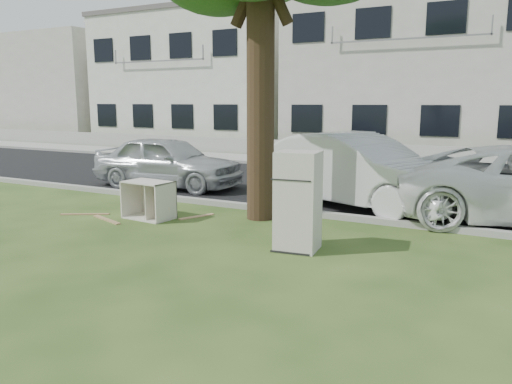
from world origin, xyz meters
The scene contains 16 objects.
ground centered at (0.00, 0.00, 0.00)m, with size 120.00×120.00×0.00m, color #284117.
road centered at (0.00, 6.00, 0.01)m, with size 120.00×7.00×0.01m, color black.
kerb_near centered at (0.00, 2.45, 0.00)m, with size 120.00×0.18×0.12m, color gray.
kerb_far centered at (0.00, 9.55, 0.00)m, with size 120.00×0.18×0.12m, color gray.
sidewalk centered at (0.00, 11.00, 0.01)m, with size 120.00×2.80×0.01m, color gray.
low_wall centered at (0.00, 12.60, 0.35)m, with size 120.00×0.15×0.70m, color gray.
townhouse_left centered at (-12.00, 17.50, 3.52)m, with size 10.20×8.16×7.04m.
townhouse_center centered at (0.00, 17.50, 3.72)m, with size 11.22×8.16×7.44m.
filler_left centered at (-26.00, 18.00, 3.20)m, with size 16.00×9.00×6.40m, color beige.
fridge centered at (1.11, 0.16, 0.79)m, with size 0.65×0.60×1.57m, color silver.
cabinet centered at (-2.40, 0.76, 0.38)m, with size 0.98×0.61×0.76m, color white.
plank_a centered at (-3.80, 0.39, 0.01)m, with size 1.01×0.08×0.02m, color #9C704B.
plank_b centered at (-3.03, 0.22, 0.01)m, with size 0.99×0.10×0.02m, color #997950.
plank_c centered at (-1.60, 1.28, 0.01)m, with size 0.79×0.09×0.02m, color tan.
car_center centered at (0.95, 3.83, 0.82)m, with size 1.73×4.97×1.64m, color silver.
car_left centered at (-4.35, 3.94, 0.71)m, with size 1.68×4.17×1.42m, color #ADB0B4.
Camera 1 is at (4.09, -6.97, 2.33)m, focal length 35.00 mm.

